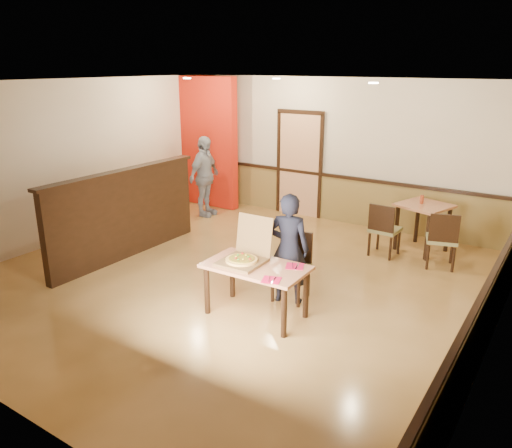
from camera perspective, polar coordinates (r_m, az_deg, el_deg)
The scene contains 27 objects.
floor at distance 7.45m, azimuth -2.66°, elevation -6.25°, with size 7.00×7.00×0.00m, color tan.
ceiling at distance 6.80m, azimuth -3.01°, elevation 15.83°, with size 7.00×7.00×0.00m, color black.
wall_back at distance 9.97m, azimuth 9.24°, elevation 8.19°, with size 7.00×7.00×0.00m, color beige.
wall_left at distance 9.45m, azimuth -20.36°, elevation 6.78°, with size 7.00×7.00×0.00m, color beige.
wall_right at distance 5.74m, azimuth 26.69°, elevation -0.71°, with size 7.00×7.00×0.00m, color beige.
wainscot_back at distance 10.15m, azimuth 8.90°, elevation 2.88°, with size 7.00×0.04×0.90m, color olive.
chair_rail_back at distance 10.02m, azimuth 8.98°, elevation 5.45°, with size 7.00×0.06×0.06m, color black.
wainscot_right at distance 6.08m, azimuth 25.16°, elevation -9.17°, with size 0.04×7.00×0.90m, color olive.
chair_rail_right at distance 5.90m, azimuth 25.56°, elevation -5.05°, with size 0.06×7.00×0.06m, color black.
back_door at distance 10.35m, azimuth 4.99°, elevation 6.73°, with size 0.90×0.06×2.10m, color tan.
booth_partition at distance 8.33m, azimuth -14.76°, elevation 1.22°, with size 0.20×3.10×1.44m.
red_accent_panel at distance 11.07m, azimuth -5.84°, elevation 9.28°, with size 1.60×0.20×2.78m, color red.
spot_a at distance 9.64m, azimuth -7.89°, elevation 16.18°, with size 0.14×0.14×0.02m, color #FFDCB2.
spot_b at distance 9.32m, azimuth 2.34°, elevation 16.27°, with size 0.14×0.14×0.02m, color #FFDCB2.
spot_c at distance 7.46m, azimuth 13.28°, elevation 15.42°, with size 0.14×0.14×0.02m, color #FFDCB2.
main_table at distance 6.18m, azimuth 0.00°, elevation -5.65°, with size 1.29×0.76×0.68m.
diner_chair at distance 6.72m, azimuth 4.25°, elevation -4.45°, with size 0.50×0.50×0.91m.
side_chair_left at distance 8.38m, azimuth 14.40°, elevation -0.42°, with size 0.46×0.46×0.90m.
side_chair_right at distance 8.15m, azimuth 20.51°, elevation -1.48°, with size 0.56×0.56×0.91m.
side_table at distance 8.79m, azimuth 18.60°, elevation 1.00°, with size 0.95×0.95×0.81m.
diner at distance 6.50m, azimuth 3.75°, elevation -2.85°, with size 0.54×0.36×1.49m, color black.
passerby at distance 10.32m, azimuth -5.91°, elevation 5.41°, with size 0.97×0.40×1.65m, color gray.
pizza_box at distance 6.21m, azimuth -1.38°, elevation -3.80°, with size 0.53×0.62×0.54m.
pizza at distance 6.17m, azimuth -1.66°, elevation -4.12°, with size 0.40×0.40×0.03m, color #F2BC58.
napkin_near at distance 5.74m, azimuth 1.76°, elevation -6.40°, with size 0.27×0.27×0.01m.
napkin_far at distance 6.13m, azimuth 4.44°, elevation -4.83°, with size 0.28×0.28×0.01m.
condiment at distance 8.75m, azimuth 18.43°, elevation 2.68°, with size 0.06×0.06×0.15m, color #92361A.
Camera 1 is at (4.02, -5.47, 3.05)m, focal length 35.00 mm.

